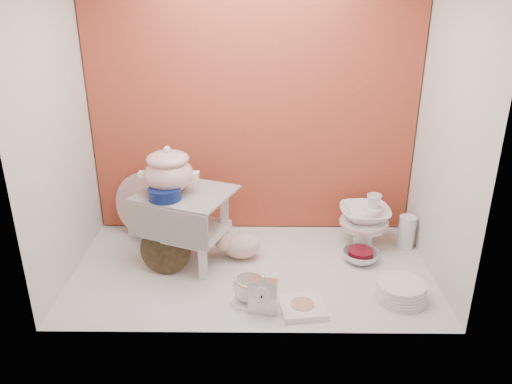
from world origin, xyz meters
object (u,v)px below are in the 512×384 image
porcelain_tower (364,220)px  mantel_clock (263,294)px  dinner_plate_stack (401,291)px  floral_platter (146,205)px  crystal_bowl (361,256)px  soup_tureen (168,170)px  gold_rim_teacup (249,289)px  blue_white_vase (151,219)px  plush_pig (241,245)px  step_stool (187,227)px

porcelain_tower → mantel_clock: bearing=-131.7°
mantel_clock → dinner_plate_stack: 0.65m
mantel_clock → porcelain_tower: bearing=60.2°
floral_platter → crystal_bowl: bearing=-14.0°
dinner_plate_stack → porcelain_tower: (-0.08, 0.51, 0.11)m
porcelain_tower → dinner_plate_stack: bearing=-81.0°
soup_tureen → mantel_clock: soup_tureen is taller
crystal_bowl → gold_rim_teacup: bearing=-147.8°
gold_rim_teacup → mantel_clock: bearing=-51.8°
soup_tureen → gold_rim_teacup: soup_tureen is taller
floral_platter → dinner_plate_stack: (1.30, -0.63, -0.14)m
blue_white_vase → gold_rim_teacup: 0.85m
plush_pig → dinner_plate_stack: plush_pig is taller
step_stool → mantel_clock: (0.39, -0.45, -0.10)m
gold_rim_teacup → dinner_plate_stack: 0.70m
plush_pig → gold_rim_teacup: (0.05, -0.39, -0.01)m
step_stool → crystal_bowl: 0.91m
plush_pig → gold_rim_teacup: plush_pig is taller
step_stool → soup_tureen: 0.32m
blue_white_vase → crystal_bowl: blue_white_vase is taller
plush_pig → crystal_bowl: size_ratio=1.34×
floral_platter → gold_rim_teacup: (0.60, -0.66, -0.12)m
blue_white_vase → plush_pig: 0.57m
blue_white_vase → porcelain_tower: porcelain_tower is taller
dinner_plate_stack → plush_pig: bearing=153.8°
gold_rim_teacup → porcelain_tower: (0.62, 0.54, 0.09)m
step_stool → floral_platter: 0.40m
gold_rim_teacup → crystal_bowl: size_ratio=0.74×
step_stool → mantel_clock: step_stool is taller
blue_white_vase → mantel_clock: blue_white_vase is taller
step_stool → blue_white_vase: (-0.24, 0.26, -0.08)m
plush_pig → soup_tureen: bearing=-164.3°
mantel_clock → crystal_bowl: size_ratio=1.01×
soup_tureen → crystal_bowl: 1.09m
step_stool → mantel_clock: bearing=-27.5°
dinner_plate_stack → porcelain_tower: porcelain_tower is taller
plush_pig → gold_rim_teacup: bearing=-71.5°
step_stool → porcelain_tower: step_stool is taller
step_stool → floral_platter: (-0.27, 0.29, -0.01)m
gold_rim_teacup → crystal_bowl: bearing=32.2°
mantel_clock → soup_tureen: bearing=147.8°
soup_tureen → plush_pig: bearing=3.9°
soup_tureen → mantel_clock: 0.77m
soup_tureen → porcelain_tower: 1.09m
plush_pig → dinner_plate_stack: 0.83m
soup_tureen → dinner_plate_stack: bearing=-17.4°
blue_white_vase → gold_rim_teacup: size_ratio=1.63×
floral_platter → gold_rim_teacup: size_ratio=2.70×
blue_white_vase → crystal_bowl: size_ratio=1.20×
gold_rim_teacup → dinner_plate_stack: size_ratio=0.58×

